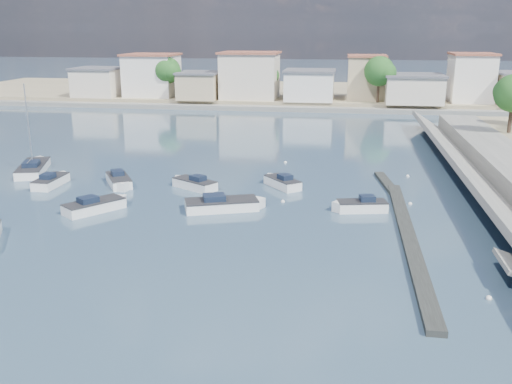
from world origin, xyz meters
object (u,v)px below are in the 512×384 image
Objects in this scene: motorboat_e at (52,181)px; sailboat at (34,168)px; motorboat_b at (97,206)px; motorboat_g at (119,181)px; motorboat_c at (193,184)px; motorboat_f at (281,183)px; motorboat_h at (226,205)px; motorboat_d at (359,207)px.

motorboat_e is 0.53× the size of sailboat.
motorboat_b is 9.73m from motorboat_e.
motorboat_e is 6.18m from motorboat_g.
motorboat_c is 17.79m from sailboat.
motorboat_f is 8.29m from motorboat_h.
sailboat reaches higher than motorboat_e.
motorboat_c is at bearing 52.45° from motorboat_b.
motorboat_g is at bearing 98.59° from motorboat_b.
motorboat_c is 6.94m from motorboat_g.
motorboat_g is 12.44m from motorboat_h.
motorboat_d is at bearing -42.25° from motorboat_f.
sailboat reaches higher than motorboat_d.
motorboat_g is (-21.64, 4.40, 0.00)m from motorboat_d.
sailboat is at bearing 175.86° from motorboat_f.
motorboat_b and motorboat_c have the same top height.
motorboat_c is at bearing 4.65° from motorboat_e.
motorboat_g is at bearing -178.68° from motorboat_c.
motorboat_b and motorboat_e have the same top height.
motorboat_c is at bearing -167.71° from motorboat_f.
sailboat is at bearing 133.67° from motorboat_e.
motorboat_b is 1.09× the size of motorboat_c.
motorboat_d is (14.70, -4.56, -0.00)m from motorboat_c.
motorboat_b is 1.11× the size of motorboat_d.
motorboat_b is at bearing -43.69° from sailboat.
sailboat is (-17.43, 3.53, 0.03)m from motorboat_c.
motorboat_f is (13.62, 9.27, 0.00)m from motorboat_b.
motorboat_h is 0.71× the size of sailboat.
motorboat_b is 10.16m from motorboat_h.
motorboat_e is 17.86m from motorboat_h.
motorboat_c is 0.50× the size of sailboat.
motorboat_d is 0.68× the size of motorboat_h.
motorboat_d is 0.93× the size of motorboat_e.
motorboat_e is at bearing 138.03° from motorboat_b.
motorboat_e is at bearing -175.35° from motorboat_c.
motorboat_b is 1.19× the size of motorboat_f.
motorboat_g is (-1.12, 7.41, 0.00)m from motorboat_b.
motorboat_d is at bearing -17.24° from motorboat_c.
motorboat_h is (-10.52, -1.20, 0.00)m from motorboat_d.
motorboat_b and motorboat_g have the same top height.
motorboat_d is 9.31m from motorboat_f.
sailboat is (-21.61, 9.28, 0.03)m from motorboat_h.
motorboat_f is 0.46× the size of sailboat.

